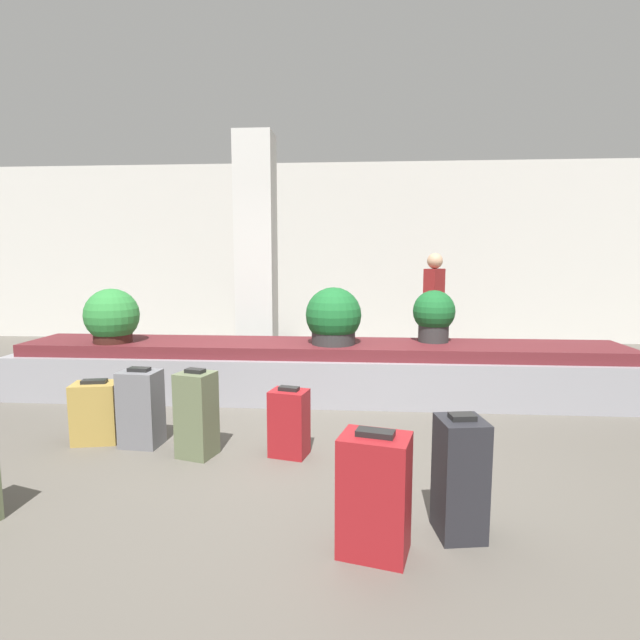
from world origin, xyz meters
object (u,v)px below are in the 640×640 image
(pillar, at_px, (256,253))
(potted_plant_1, at_px, (434,315))
(suitcase_1, at_px, (197,414))
(suitcase_6, at_px, (374,494))
(suitcase_3, at_px, (96,412))
(potted_plant_2, at_px, (112,317))
(traveler_0, at_px, (434,299))
(suitcase_0, at_px, (289,423))
(suitcase_2, at_px, (460,477))
(potted_plant_0, at_px, (333,318))
(suitcase_4, at_px, (141,408))

(pillar, bearing_deg, potted_plant_1, -30.56)
(suitcase_1, distance_m, suitcase_6, 1.79)
(suitcase_3, xyz_separation_m, potted_plant_2, (-0.50, 1.34, 0.63))
(potted_plant_2, relative_size, traveler_0, 0.37)
(suitcase_0, bearing_deg, suitcase_2, -30.24)
(pillar, xyz_separation_m, potted_plant_0, (1.14, -1.55, -0.71))
(potted_plant_0, relative_size, potted_plant_1, 1.07)
(suitcase_6, bearing_deg, suitcase_2, 37.81)
(suitcase_0, xyz_separation_m, suitcase_2, (1.10, -1.04, 0.07))
(suitcase_0, xyz_separation_m, potted_plant_2, (-2.16, 1.50, 0.62))
(suitcase_2, bearing_deg, suitcase_4, 144.88)
(suitcase_1, bearing_deg, traveler_0, 72.61)
(suitcase_3, bearing_deg, traveler_0, 34.77)
(potted_plant_2, bearing_deg, potted_plant_1, 5.02)
(potted_plant_0, height_order, potted_plant_1, potted_plant_0)
(suitcase_3, xyz_separation_m, potted_plant_1, (3.02, 1.65, 0.65))
(suitcase_4, xyz_separation_m, potted_plant_2, (-0.92, 1.39, 0.57))
(traveler_0, bearing_deg, potted_plant_1, 28.23)
(suitcase_6, height_order, traveler_0, traveler_0)
(suitcase_1, relative_size, suitcase_2, 0.99)
(suitcase_4, height_order, potted_plant_1, potted_plant_1)
(suitcase_0, relative_size, potted_plant_1, 0.97)
(suitcase_6, relative_size, potted_plant_0, 1.10)
(suitcase_0, height_order, suitcase_2, suitcase_2)
(potted_plant_0, height_order, potted_plant_2, potted_plant_0)
(suitcase_4, distance_m, potted_plant_2, 1.76)
(suitcase_3, bearing_deg, suitcase_6, -43.00)
(suitcase_0, xyz_separation_m, suitcase_4, (-1.24, 0.11, 0.05))
(suitcase_1, xyz_separation_m, potted_plant_2, (-1.44, 1.57, 0.55))
(suitcase_2, xyz_separation_m, traveler_0, (0.52, 4.59, 0.60))
(potted_plant_0, bearing_deg, suitcase_4, -135.74)
(suitcase_3, xyz_separation_m, traveler_0, (3.28, 3.38, 0.69))
(suitcase_1, bearing_deg, potted_plant_0, 74.73)
(suitcase_6, xyz_separation_m, traveler_0, (1.00, 4.80, 0.62))
(traveler_0, bearing_deg, suitcase_2, 30.15)
(potted_plant_0, bearing_deg, suitcase_1, -120.86)
(suitcase_0, distance_m, traveler_0, 3.96)
(potted_plant_1, bearing_deg, suitcase_4, -146.95)
(suitcase_2, bearing_deg, potted_plant_2, 133.16)
(potted_plant_0, bearing_deg, suitcase_3, -143.54)
(suitcase_1, xyz_separation_m, suitcase_6, (1.34, -1.19, -0.01))
(traveler_0, bearing_deg, potted_plant_2, -24.99)
(suitcase_1, xyz_separation_m, suitcase_3, (-0.94, 0.23, -0.08))
(suitcase_0, relative_size, suitcase_2, 0.79)
(suitcase_0, height_order, potted_plant_0, potted_plant_0)
(suitcase_2, bearing_deg, potted_plant_1, 75.81)
(suitcase_4, xyz_separation_m, suitcase_6, (1.86, -1.37, 0.01))
(pillar, bearing_deg, suitcase_3, -104.68)
(potted_plant_1, distance_m, traveler_0, 1.75)
(pillar, bearing_deg, suitcase_2, -64.67)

